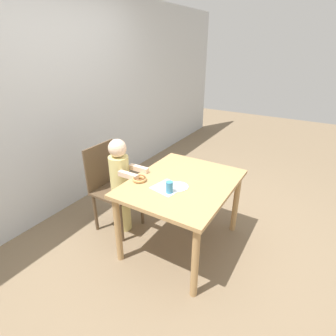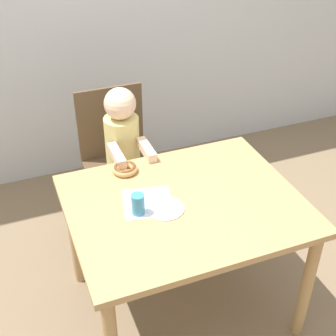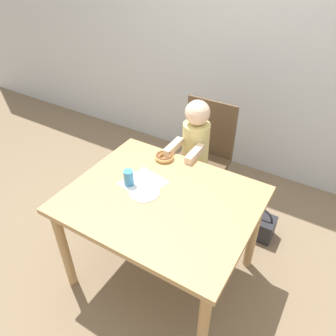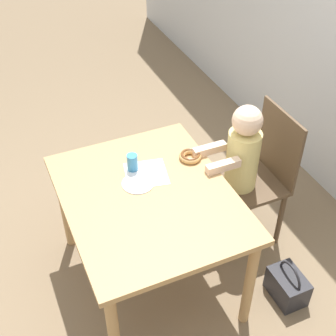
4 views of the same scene
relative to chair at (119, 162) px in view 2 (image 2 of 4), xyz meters
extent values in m
plane|color=#7A664C|center=(0.11, -0.80, -0.50)|extent=(12.00, 12.00, 0.00)
cube|color=silver|center=(0.11, 0.80, 0.75)|extent=(8.00, 0.05, 2.50)
cube|color=tan|center=(0.11, -0.80, 0.21)|extent=(1.12, 0.90, 0.03)
cylinder|color=tan|center=(0.61, -1.19, -0.15)|extent=(0.06, 0.06, 0.69)
cylinder|color=tan|center=(-0.39, -0.40, -0.15)|extent=(0.06, 0.06, 0.69)
cylinder|color=tan|center=(0.61, -0.40, -0.15)|extent=(0.06, 0.06, 0.69)
cube|color=brown|center=(0.00, -0.07, -0.03)|extent=(0.42, 0.43, 0.03)
cube|color=brown|center=(0.00, 0.14, 0.22)|extent=(0.42, 0.02, 0.48)
cylinder|color=brown|center=(-0.18, -0.26, -0.27)|extent=(0.04, 0.04, 0.45)
cylinder|color=brown|center=(0.18, -0.26, -0.27)|extent=(0.04, 0.04, 0.45)
cylinder|color=brown|center=(-0.18, 0.11, -0.27)|extent=(0.04, 0.04, 0.45)
cylinder|color=brown|center=(0.18, 0.11, -0.27)|extent=(0.04, 0.04, 0.45)
cylinder|color=#E0D17F|center=(0.00, -0.13, -0.26)|extent=(0.17, 0.17, 0.48)
cylinder|color=#E0D17F|center=(0.00, -0.13, 0.18)|extent=(0.20, 0.20, 0.40)
sphere|color=beige|center=(0.00, -0.13, 0.47)|extent=(0.18, 0.18, 0.18)
cube|color=beige|center=(-0.09, -0.31, 0.26)|extent=(0.05, 0.21, 0.05)
cube|color=beige|center=(0.09, -0.31, 0.26)|extent=(0.05, 0.21, 0.05)
torus|color=tan|center=(-0.08, -0.45, 0.25)|extent=(0.13, 0.13, 0.03)
torus|color=brown|center=(-0.08, -0.45, 0.26)|extent=(0.12, 0.12, 0.02)
cube|color=white|center=(-0.06, -0.74, 0.23)|extent=(0.28, 0.28, 0.00)
cube|color=#232328|center=(0.58, -0.08, -0.40)|extent=(0.25, 0.17, 0.18)
torus|color=#232328|center=(0.58, -0.08, -0.31)|extent=(0.20, 0.02, 0.20)
cylinder|color=teal|center=(-0.12, -0.80, 0.28)|extent=(0.06, 0.06, 0.11)
cylinder|color=silver|center=(0.01, -0.81, 0.24)|extent=(0.18, 0.18, 0.01)
camera|label=1|loc=(-1.79, -1.80, 1.39)|focal=28.00mm
camera|label=2|loc=(-0.61, -2.42, 1.62)|focal=50.00mm
camera|label=3|loc=(0.90, -2.02, 1.54)|focal=35.00mm
camera|label=4|loc=(1.86, -1.45, 1.98)|focal=50.00mm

